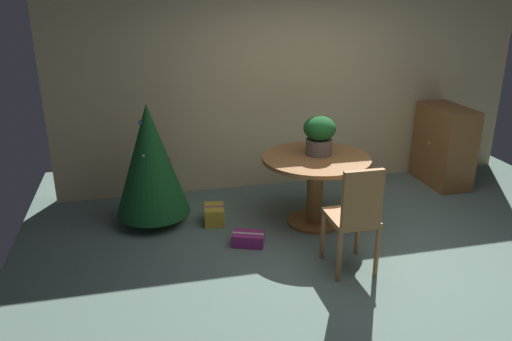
{
  "coord_description": "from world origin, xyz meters",
  "views": [
    {
      "loc": [
        -1.94,
        -3.81,
        2.46
      ],
      "look_at": [
        -0.94,
        0.38,
        0.87
      ],
      "focal_mm": 35.15,
      "sensor_mm": 36.0,
      "label": 1
    }
  ],
  "objects": [
    {
      "name": "wooden_chair_near",
      "position": [
        -0.16,
        -0.11,
        0.57
      ],
      "size": [
        0.4,
        0.45,
        1.03
      ],
      "color": "#9E6B3D",
      "rests_on": "ground_plane"
    },
    {
      "name": "back_wall_panel",
      "position": [
        0.0,
        2.2,
        1.3
      ],
      "size": [
        6.0,
        0.1,
        2.6
      ],
      "primitive_type": "cube",
      "color": "beige",
      "rests_on": "ground_plane"
    },
    {
      "name": "round_dining_table",
      "position": [
        -0.16,
        0.91,
        0.56
      ],
      "size": [
        1.15,
        1.15,
        0.77
      ],
      "color": "brown",
      "rests_on": "ground_plane"
    },
    {
      "name": "wooden_cabinet",
      "position": [
        1.88,
        1.67,
        0.52
      ],
      "size": [
        0.46,
        0.82,
        1.03
      ],
      "color": "brown",
      "rests_on": "ground_plane"
    },
    {
      "name": "gift_box_purple",
      "position": [
        -0.97,
        0.59,
        0.06
      ],
      "size": [
        0.36,
        0.3,
        0.13
      ],
      "color": "#9E287A",
      "rests_on": "ground_plane"
    },
    {
      "name": "ground_plane",
      "position": [
        0.0,
        0.0,
        0.0
      ],
      "size": [
        6.6,
        6.6,
        0.0
      ],
      "primitive_type": "plane",
      "color": "slate"
    },
    {
      "name": "gift_box_gold",
      "position": [
        -1.23,
        1.17,
        0.1
      ],
      "size": [
        0.25,
        0.31,
        0.2
      ],
      "color": "gold",
      "rests_on": "ground_plane"
    },
    {
      "name": "flower_vase",
      "position": [
        -0.11,
        0.99,
        1.0
      ],
      "size": [
        0.34,
        0.34,
        0.42
      ],
      "color": "#665B51",
      "rests_on": "round_dining_table"
    },
    {
      "name": "holiday_tree",
      "position": [
        -1.87,
        1.36,
        0.72
      ],
      "size": [
        0.8,
        0.8,
        1.33
      ],
      "color": "brown",
      "rests_on": "ground_plane"
    }
  ]
}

